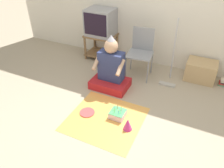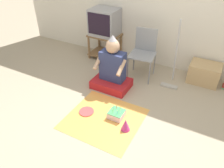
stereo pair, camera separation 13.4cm
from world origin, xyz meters
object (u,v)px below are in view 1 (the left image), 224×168
Objects in this scene: folding_chair at (141,49)px; paper_plate at (87,112)px; person_seated at (111,71)px; dust_mop at (171,67)px; party_hat_blue at (128,124)px; birthday_cake at (118,114)px; cardboard_box_stack at (201,71)px; tv at (101,22)px.

folding_chair reaches higher than paper_plate.
person_seated reaches higher than folding_chair.
paper_plate is (-0.88, -1.27, -0.32)m from dust_mop.
birthday_cake is at bearing 143.10° from party_hat_blue.
birthday_cake is (-0.92, -1.54, -0.11)m from cardboard_box_stack.
person_seated reaches higher than party_hat_blue.
tv is 2.23m from party_hat_blue.
tv is 0.45× the size of dust_mop.
birthday_cake is (0.11, -1.25, -0.44)m from folding_chair.
party_hat_blue is at bearing -4.31° from paper_plate.
person_seated is at bearing -149.68° from dust_mop.
person_seated is (-0.87, -0.51, -0.02)m from dust_mop.
dust_mop is (0.56, -0.10, -0.16)m from folding_chair.
birthday_cake is at bearing -111.17° from dust_mop.
dust_mop is (1.51, -0.38, -0.43)m from tv.
folding_chair is at bearing 103.20° from party_hat_blue.
tv reaches higher than party_hat_blue.
folding_chair is 1.49m from paper_plate.
party_hat_blue is (0.33, -1.42, -0.40)m from folding_chair.
paper_plate is (-1.36, -1.66, -0.16)m from cardboard_box_stack.
tv reaches higher than folding_chair.
cardboard_box_stack is at bearing 50.67° from paper_plate.
party_hat_blue is (0.64, -0.81, -0.22)m from person_seated.
cardboard_box_stack is 2.46× the size of birthday_cake.
person_seated is 0.82m from paper_plate.
paper_plate is at bearing -124.80° from dust_mop.
birthday_cake is at bearing -120.86° from cardboard_box_stack.
cardboard_box_stack is 2.92× the size of party_hat_blue.
birthday_cake is at bearing -84.80° from folding_chair.
paper_plate is (-0.02, -0.77, -0.30)m from person_seated.
paper_plate is at bearing -91.30° from person_seated.
person_seated is at bearing -54.26° from tv.
paper_plate is (0.62, -1.66, -0.75)m from tv.
party_hat_blue is at bearing -51.99° from person_seated.
cardboard_box_stack is 1.80m from birthday_cake.
dust_mop reaches higher than party_hat_blue.
paper_plate is at bearing -129.33° from cardboard_box_stack.
folding_chair is at bearing 63.22° from person_seated.
birthday_cake is at bearing -55.50° from tv.
folding_chair is 3.93× the size of paper_plate.
person_seated is 4.47× the size of birthday_cake.
dust_mop is at bearing -140.90° from cardboard_box_stack.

